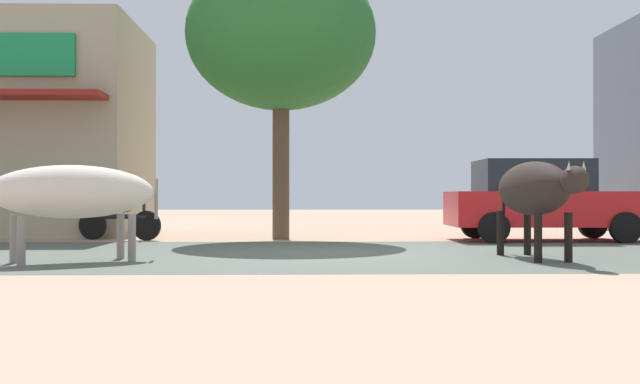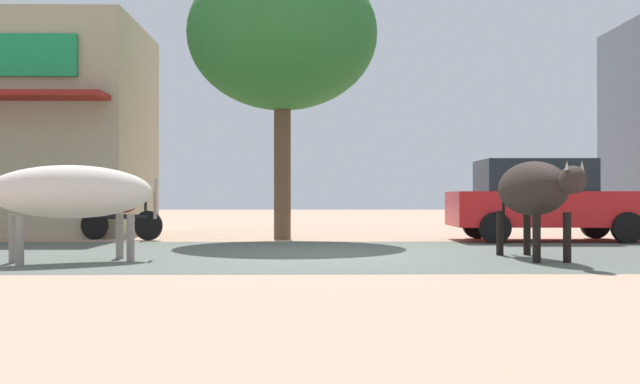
{
  "view_description": "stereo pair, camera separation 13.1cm",
  "coord_description": "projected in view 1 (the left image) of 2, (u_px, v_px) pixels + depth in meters",
  "views": [
    {
      "loc": [
        -0.62,
        -11.99,
        0.9
      ],
      "look_at": [
        -0.27,
        1.14,
        0.98
      ],
      "focal_mm": 42.94,
      "sensor_mm": 36.0,
      "label": 1
    },
    {
      "loc": [
        -0.49,
        -11.99,
        0.9
      ],
      "look_at": [
        -0.27,
        1.14,
        0.98
      ],
      "focal_mm": 42.94,
      "sensor_mm": 36.0,
      "label": 2
    }
  ],
  "objects": [
    {
      "name": "cow_near_brown",
      "position": [
        69.0,
        193.0,
        10.42
      ],
      "size": [
        2.66,
        1.83,
        1.33
      ],
      "color": "beige",
      "rests_on": "ground"
    },
    {
      "name": "parked_motorcycle",
      "position": [
        121.0,
        217.0,
        15.73
      ],
      "size": [
        1.8,
        0.59,
        1.05
      ],
      "color": "black",
      "rests_on": "ground"
    },
    {
      "name": "ground",
      "position": [
        339.0,
        254.0,
        11.99
      ],
      "size": [
        80.0,
        80.0,
        0.0
      ],
      "primitive_type": "plane",
      "color": "tan"
    },
    {
      "name": "cow_far_dark",
      "position": [
        534.0,
        190.0,
        10.98
      ],
      "size": [
        0.86,
        2.7,
        1.4
      ],
      "color": "#2D231F",
      "rests_on": "ground"
    },
    {
      "name": "parked_hatchback_car",
      "position": [
        542.0,
        199.0,
        15.54
      ],
      "size": [
        3.93,
        1.99,
        1.64
      ],
      "color": "red",
      "rests_on": "ground"
    },
    {
      "name": "asphalt_road",
      "position": [
        339.0,
        254.0,
        11.99
      ],
      "size": [
        72.0,
        6.36,
        0.0
      ],
      "primitive_type": "cube",
      "color": "#515850",
      "rests_on": "ground"
    },
    {
      "name": "roadside_tree",
      "position": [
        281.0,
        35.0,
        16.07
      ],
      "size": [
        3.99,
        3.99,
        5.91
      ],
      "color": "brown",
      "rests_on": "ground"
    }
  ]
}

